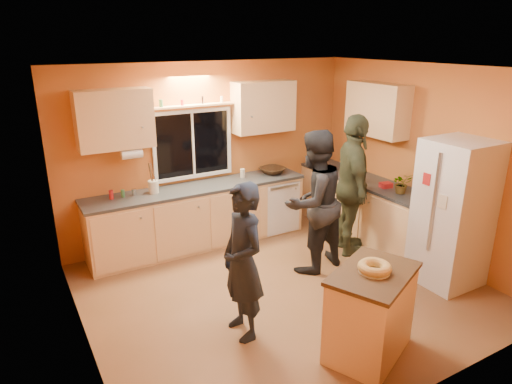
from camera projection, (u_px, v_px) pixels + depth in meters
ground at (284, 290)px, 5.54m from camera, size 4.50×4.50×0.00m
room_shell at (276, 152)px, 5.41m from camera, size 4.54×4.04×2.61m
back_counter at (223, 211)px, 6.79m from camera, size 4.23×0.62×0.90m
right_counter at (376, 213)px, 6.72m from camera, size 0.62×1.84×0.90m
refrigerator at (453, 214)px, 5.48m from camera, size 0.72×0.70×1.80m
island at (370, 312)px, 4.32m from camera, size 1.08×0.93×0.87m
bundt_pastry at (374, 267)px, 4.16m from camera, size 0.31×0.31×0.09m
person_left at (243, 262)px, 4.48m from camera, size 0.39×0.60×1.63m
person_center at (313, 202)px, 5.78m from camera, size 1.01×0.85×1.85m
person_right at (352, 186)px, 6.21m from camera, size 0.97×1.24×1.97m
mixing_bowl at (273, 170)px, 7.08m from camera, size 0.45×0.45×0.09m
utensil_crock at (153, 187)px, 6.19m from camera, size 0.14×0.14×0.17m
potted_plant at (402, 183)px, 6.15m from camera, size 0.32×0.30×0.28m
red_box at (386, 185)px, 6.42m from camera, size 0.18×0.14×0.07m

